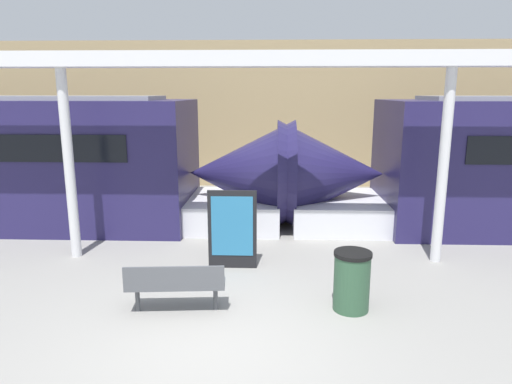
{
  "coord_description": "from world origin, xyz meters",
  "views": [
    {
      "loc": [
        0.75,
        -5.47,
        3.29
      ],
      "look_at": [
        0.43,
        3.13,
        1.4
      ],
      "focal_mm": 32.0,
      "sensor_mm": 36.0,
      "label": 1
    }
  ],
  "objects_px": {
    "poster_board": "(232,229)",
    "support_column_far": "(443,168)",
    "bench_near": "(175,283)",
    "support_column_near": "(69,166)",
    "trash_bin": "(352,281)"
  },
  "relations": [
    {
      "from": "bench_near",
      "to": "support_column_far",
      "type": "bearing_deg",
      "value": 22.17
    },
    {
      "from": "support_column_near",
      "to": "support_column_far",
      "type": "bearing_deg",
      "value": 0.0
    },
    {
      "from": "bench_near",
      "to": "poster_board",
      "type": "bearing_deg",
      "value": 64.85
    },
    {
      "from": "poster_board",
      "to": "support_column_far",
      "type": "xyz_separation_m",
      "value": [
        4.01,
        0.51,
        1.11
      ]
    },
    {
      "from": "bench_near",
      "to": "support_column_near",
      "type": "relative_size",
      "value": 0.41
    },
    {
      "from": "support_column_far",
      "to": "trash_bin",
      "type": "bearing_deg",
      "value": -133.3
    },
    {
      "from": "trash_bin",
      "to": "support_column_near",
      "type": "xyz_separation_m",
      "value": [
        -5.23,
        2.16,
        1.4
      ]
    },
    {
      "from": "support_column_near",
      "to": "trash_bin",
      "type": "bearing_deg",
      "value": -22.4
    },
    {
      "from": "support_column_near",
      "to": "poster_board",
      "type": "bearing_deg",
      "value": -8.93
    },
    {
      "from": "bench_near",
      "to": "trash_bin",
      "type": "height_order",
      "value": "trash_bin"
    },
    {
      "from": "support_column_near",
      "to": "bench_near",
      "type": "bearing_deg",
      "value": -42.75
    },
    {
      "from": "support_column_far",
      "to": "poster_board",
      "type": "bearing_deg",
      "value": -172.73
    },
    {
      "from": "poster_board",
      "to": "support_column_near",
      "type": "relative_size",
      "value": 0.4
    },
    {
      "from": "poster_board",
      "to": "support_column_near",
      "type": "xyz_separation_m",
      "value": [
        -3.25,
        0.51,
        1.11
      ]
    },
    {
      "from": "bench_near",
      "to": "support_column_far",
      "type": "distance_m",
      "value": 5.45
    }
  ]
}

